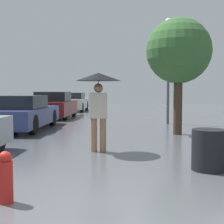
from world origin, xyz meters
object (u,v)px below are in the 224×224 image
tree (179,52)px  trash_bin (209,150)px  parked_car_second (22,113)px  parked_car_third (54,106)px  pedestrian (98,89)px  parked_car_farthest (73,102)px  fire_hydrant (5,177)px  street_lamp (169,49)px

tree → trash_bin: size_ratio=5.09×
parked_car_second → trash_bin: 7.63m
parked_car_second → parked_car_third: parked_car_third is taller
pedestrian → parked_car_farthest: bearing=101.9°
parked_car_third → trash_bin: size_ratio=5.38×
parked_car_third → pedestrian: bearing=-70.7°
parked_car_farthest → fire_hydrant: 17.96m
trash_bin → fire_hydrant: bearing=-149.4°
pedestrian → trash_bin: bearing=-37.0°
parked_car_farthest → street_lamp: (5.44, -8.36, 2.52)m
trash_bin → fire_hydrant: 3.43m
parked_car_third → trash_bin: parked_car_third is taller
pedestrian → tree: 3.92m
parked_car_farthest → fire_hydrant: size_ratio=6.26×
parked_car_second → tree: size_ratio=1.14×
pedestrian → tree: size_ratio=0.49×
tree → parked_car_farthest: bearing=114.8°
parked_car_second → trash_bin: bearing=-46.8°
parked_car_second → street_lamp: 6.44m
pedestrian → street_lamp: 6.80m
parked_car_third → street_lamp: (5.48, -2.73, 2.49)m
pedestrian → street_lamp: (2.38, 6.14, 1.68)m
pedestrian → parked_car_farthest: (-3.06, 14.50, -0.83)m
parked_car_farthest → street_lamp: size_ratio=0.93×
pedestrian → tree: bearing=52.4°
trash_bin → parked_car_second: bearing=133.2°
parked_car_second → street_lamp: bearing=21.4°
street_lamp → trash_bin: street_lamp is taller
parked_car_third → parked_car_farthest: 5.63m
pedestrian → street_lamp: bearing=68.8°
pedestrian → fire_hydrant: (-0.86, -3.32, -1.11)m
parked_car_third → tree: 8.24m
parked_car_second → street_lamp: (5.52, 2.16, 2.53)m
street_lamp → pedestrian: bearing=-111.2°
pedestrian → parked_car_third: bearing=109.3°
pedestrian → fire_hydrant: pedestrian is taller
trash_bin → fire_hydrant: size_ratio=1.11×
tree → parked_car_second: bearing=169.3°
tree → street_lamp: street_lamp is taller
parked_car_farthest → street_lamp: 10.29m
parked_car_farthest → tree: size_ratio=1.11×
parked_car_second → tree: 5.88m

